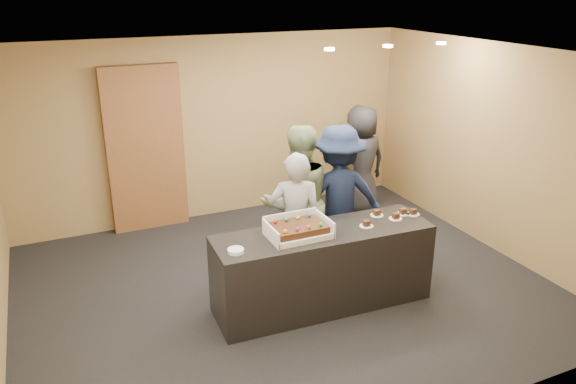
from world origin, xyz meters
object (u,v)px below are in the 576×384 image
object	(u,v)px
plate_stack	(236,251)
person_brown_extra	(343,177)
person_server_grey	(296,223)
person_dark_suit	(360,162)
sheet_cake	(298,228)
cake_box	(297,231)
storage_cabinet	(145,149)
person_sage_man	(297,202)
serving_counter	(323,268)
person_navy_man	(338,197)

from	to	relation	value
plate_stack	person_brown_extra	xyz separation A→B (m)	(2.23, 1.79, -0.12)
person_server_grey	person_dark_suit	xyz separation A→B (m)	(1.81, 1.58, 0.02)
sheet_cake	person_dark_suit	size ratio (longest dim) A/B	0.32
cake_box	person_server_grey	distance (m)	0.47
storage_cabinet	person_server_grey	xyz separation A→B (m)	(1.18, -2.48, -0.34)
person_sage_man	serving_counter	bearing A→B (deg)	86.90
storage_cabinet	serving_counter	bearing A→B (deg)	-66.05
sheet_cake	person_server_grey	size ratio (longest dim) A/B	0.33
person_sage_man	person_navy_man	bearing A→B (deg)	-177.91
storage_cabinet	plate_stack	size ratio (longest dim) A/B	14.53
person_brown_extra	person_dark_suit	distance (m)	0.60
sheet_cake	person_server_grey	distance (m)	0.51
plate_stack	person_brown_extra	distance (m)	2.86
serving_counter	person_dark_suit	world-z (taller)	person_dark_suit
person_navy_man	plate_stack	bearing A→B (deg)	39.59
person_navy_man	sheet_cake	bearing A→B (deg)	52.20
person_navy_man	person_brown_extra	world-z (taller)	person_navy_man
cake_box	person_brown_extra	size ratio (longest dim) A/B	0.40
person_brown_extra	person_dark_suit	world-z (taller)	person_dark_suit
person_sage_man	person_navy_man	world-z (taller)	person_sage_man
storage_cabinet	person_sage_man	distance (m)	2.54
storage_cabinet	person_navy_man	distance (m)	2.88
plate_stack	person_server_grey	distance (m)	1.06
person_dark_suit	plate_stack	bearing A→B (deg)	36.32
person_sage_man	person_brown_extra	bearing A→B (deg)	-140.48
sheet_cake	person_navy_man	xyz separation A→B (m)	(0.92, 0.81, -0.09)
person_sage_man	person_dark_suit	size ratio (longest dim) A/B	1.09
storage_cabinet	person_sage_man	size ratio (longest dim) A/B	1.26
storage_cabinet	sheet_cake	size ratio (longest dim) A/B	4.28
person_navy_man	person_dark_suit	size ratio (longest dim) A/B	1.05
person_brown_extra	sheet_cake	bearing A→B (deg)	6.86
storage_cabinet	sheet_cake	distance (m)	3.11
person_dark_suit	person_server_grey	bearing A→B (deg)	39.43
person_server_grey	person_dark_suit	distance (m)	2.40
plate_stack	person_dark_suit	distance (m)	3.45
person_navy_man	cake_box	bearing A→B (deg)	51.37
plate_stack	person_sage_man	world-z (taller)	person_sage_man
person_dark_suit	storage_cabinet	bearing A→B (deg)	-18.49
storage_cabinet	plate_stack	distance (m)	3.05
person_brown_extra	person_server_grey	bearing A→B (deg)	1.63
person_dark_suit	sheet_cake	bearing A→B (deg)	43.91
person_server_grey	person_sage_man	xyz separation A→B (m)	(0.19, 0.36, 0.10)
serving_counter	person_server_grey	size ratio (longest dim) A/B	1.44
sheet_cake	person_dark_suit	bearing A→B (deg)	45.60
sheet_cake	person_brown_extra	world-z (taller)	person_brown_extra
cake_box	person_brown_extra	xyz separation A→B (m)	(1.50, 1.67, -0.15)
cake_box	person_navy_man	xyz separation A→B (m)	(0.92, 0.79, -0.04)
sheet_cake	plate_stack	bearing A→B (deg)	-172.81
storage_cabinet	plate_stack	world-z (taller)	storage_cabinet
serving_counter	plate_stack	xyz separation A→B (m)	(-1.03, -0.09, 0.47)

